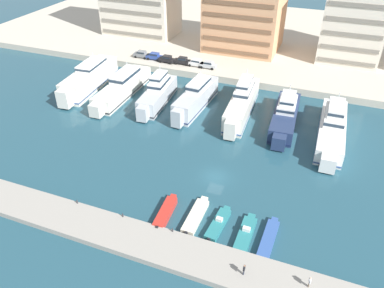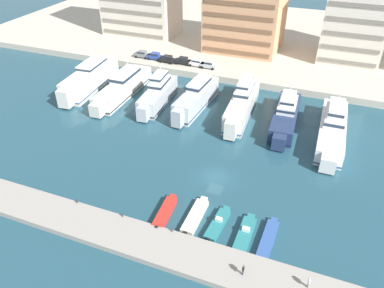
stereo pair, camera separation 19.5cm
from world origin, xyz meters
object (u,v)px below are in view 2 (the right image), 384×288
(car_grey_far_left, at_px, (142,54))
(car_black_center_left, at_px, (183,60))
(yacht_ivory_center, at_px, (242,102))
(yacht_white_mid_right, at_px, (333,127))
(car_blue_left, at_px, (155,56))
(car_black_mid_left, at_px, (167,59))
(yacht_silver_center_left, at_px, (196,98))
(yacht_silver_mid_left, at_px, (158,93))
(motorboat_teal_mid_left, at_px, (218,224))
(yacht_navy_center_right, at_px, (286,115))
(car_silver_center_right, at_px, (209,64))
(car_white_center, at_px, (197,62))
(motorboat_cream_left, at_px, (195,216))
(pedestrian_near_edge, at_px, (243,269))
(pedestrian_mid_deck, at_px, (309,282))
(motorboat_red_far_left, at_px, (165,212))
(motorboat_blue_center, at_px, (267,241))
(yacht_ivory_left, at_px, (123,87))
(yacht_ivory_far_left, at_px, (90,78))
(motorboat_teal_center_left, at_px, (245,234))

(car_grey_far_left, height_order, car_black_center_left, same)
(yacht_ivory_center, xyz_separation_m, yacht_white_mid_right, (17.69, -2.75, -0.41))
(car_blue_left, distance_m, car_black_mid_left, 3.86)
(car_grey_far_left, bearing_deg, yacht_silver_center_left, -39.10)
(yacht_white_mid_right, xyz_separation_m, car_black_mid_left, (-41.49, 18.62, 0.45))
(yacht_silver_mid_left, xyz_separation_m, yacht_ivory_center, (17.85, 2.13, 0.28))
(motorboat_teal_mid_left, bearing_deg, yacht_navy_center_right, 83.01)
(yacht_silver_mid_left, height_order, motorboat_teal_mid_left, yacht_silver_mid_left)
(yacht_silver_mid_left, bearing_deg, car_silver_center_right, 74.71)
(car_white_center, bearing_deg, car_silver_center_right, -1.70)
(yacht_ivory_center, height_order, motorboat_cream_left, yacht_ivory_center)
(pedestrian_near_edge, bearing_deg, car_black_center_left, 118.91)
(car_blue_left, height_order, pedestrian_mid_deck, car_blue_left)
(motorboat_red_far_left, bearing_deg, yacht_silver_center_left, 103.05)
(yacht_navy_center_right, distance_m, motorboat_blue_center, 31.13)
(car_blue_left, height_order, car_black_mid_left, same)
(motorboat_blue_center, height_order, car_grey_far_left, car_grey_far_left)
(yacht_ivory_left, height_order, yacht_white_mid_right, yacht_white_mid_right)
(yacht_ivory_far_left, bearing_deg, motorboat_teal_mid_left, -36.75)
(motorboat_teal_mid_left, bearing_deg, car_blue_left, 124.36)
(car_blue_left, bearing_deg, motorboat_blue_center, -50.72)
(yacht_navy_center_right, xyz_separation_m, car_black_center_left, (-28.61, 17.29, 0.61))
(motorboat_blue_center, xyz_separation_m, car_blue_left, (-39.63, 48.45, 2.22))
(motorboat_teal_center_left, height_order, car_black_center_left, car_black_center_left)
(yacht_silver_center_left, relative_size, car_blue_left, 4.56)
(motorboat_cream_left, distance_m, car_white_center, 50.63)
(pedestrian_mid_deck, bearing_deg, motorboat_cream_left, 158.77)
(yacht_ivory_left, height_order, car_black_mid_left, yacht_ivory_left)
(yacht_ivory_left, bearing_deg, pedestrian_near_edge, -44.87)
(pedestrian_near_edge, bearing_deg, yacht_ivory_left, 135.13)
(yacht_ivory_far_left, xyz_separation_m, yacht_ivory_center, (35.58, 0.99, 0.13))
(car_black_mid_left, distance_m, pedestrian_mid_deck, 67.40)
(yacht_silver_mid_left, relative_size, car_blue_left, 4.25)
(yacht_ivory_left, distance_m, yacht_ivory_center, 26.87)
(motorboat_red_far_left, distance_m, car_blue_left, 54.80)
(yacht_white_mid_right, relative_size, car_grey_far_left, 5.51)
(motorboat_teal_center_left, height_order, car_grey_far_left, car_grey_far_left)
(yacht_ivory_center, relative_size, yacht_navy_center_right, 1.11)
(car_white_center, bearing_deg, car_blue_left, 178.75)
(yacht_ivory_center, bearing_deg, car_blue_left, 149.11)
(motorboat_teal_mid_left, xyz_separation_m, car_silver_center_right, (-18.00, 47.58, 2.18))
(yacht_navy_center_right, xyz_separation_m, car_white_center, (-24.88, 17.26, 0.61))
(yacht_ivory_far_left, xyz_separation_m, motorboat_teal_mid_left, (40.74, -30.43, -2.01))
(yacht_white_mid_right, xyz_separation_m, motorboat_teal_center_left, (-8.64, -29.05, -1.75))
(yacht_white_mid_right, distance_m, motorboat_teal_mid_left, 31.33)
(motorboat_red_far_left, relative_size, motorboat_cream_left, 0.91)
(motorboat_cream_left, xyz_separation_m, car_silver_center_right, (-14.62, 47.26, 2.20))
(yacht_ivory_left, xyz_separation_m, pedestrian_near_edge, (37.26, -37.09, -0.14))
(yacht_navy_center_right, height_order, car_blue_left, yacht_navy_center_right)
(yacht_ivory_left, distance_m, car_blue_left, 17.76)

